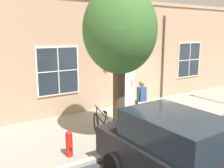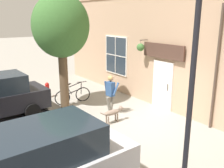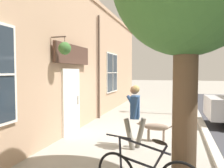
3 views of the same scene
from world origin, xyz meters
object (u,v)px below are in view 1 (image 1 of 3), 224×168
leaning_bicycle (103,126)px  fire_hydrant (69,143)px  pedestrian_walking (142,96)px  dog_on_leash (162,110)px  street_tree_by_curb (119,33)px  parked_car_nearest_curb (179,155)px

leaning_bicycle → fire_hydrant: size_ratio=2.24×
fire_hydrant → pedestrian_walking: bearing=109.0°
dog_on_leash → street_tree_by_curb: street_tree_by_curb is taller
leaning_bicycle → street_tree_by_curb: bearing=28.3°
fire_hydrant → street_tree_by_curb: bearing=93.3°
parked_car_nearest_curb → street_tree_by_curb: bearing=172.6°
pedestrian_walking → street_tree_by_curb: bearing=-58.3°
street_tree_by_curb → parked_car_nearest_curb: 3.93m
dog_on_leash → street_tree_by_curb: bearing=-74.2°
street_tree_by_curb → parked_car_nearest_curb: bearing=-7.4°
pedestrian_walking → leaning_bicycle: pedestrian_walking is taller
dog_on_leash → fire_hydrant: fire_hydrant is taller
pedestrian_walking → parked_car_nearest_curb: size_ratio=0.38×
leaning_bicycle → fire_hydrant: bearing=-66.4°
parked_car_nearest_curb → leaning_bicycle: bearing=178.6°
street_tree_by_curb → leaning_bicycle: 3.16m
pedestrian_walking → fire_hydrant: (1.27, -3.68, -0.60)m
leaning_bicycle → dog_on_leash: bearing=93.9°
dog_on_leash → parked_car_nearest_curb: 4.78m
dog_on_leash → parked_car_nearest_curb: bearing=-39.5°
street_tree_by_curb → parked_car_nearest_curb: street_tree_by_curb is taller
leaning_bicycle → fire_hydrant: leaning_bicycle is taller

